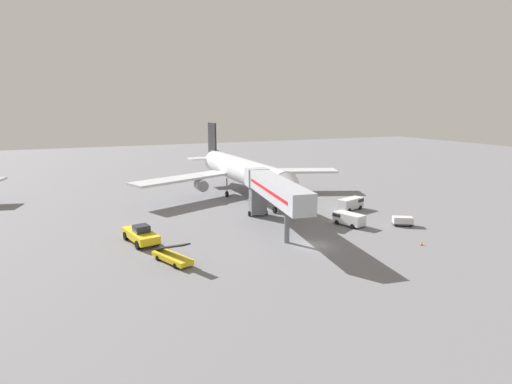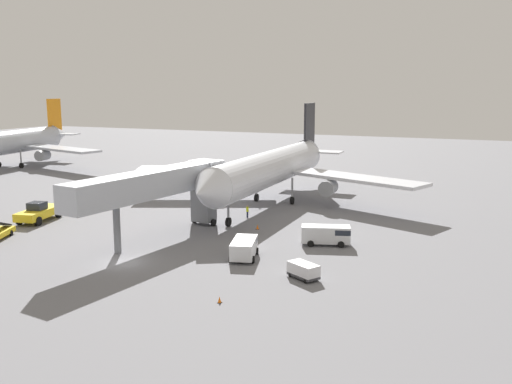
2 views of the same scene
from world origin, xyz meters
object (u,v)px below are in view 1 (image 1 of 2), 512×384
(pushback_tug, at_px, (141,234))
(service_van_mid_center, at_px, (351,203))
(safety_cone_alpha, at_px, (422,243))
(airplane_at_gate, at_px, (241,170))
(belt_loader_truck, at_px, (172,256))
(baggage_cart_far_left, at_px, (403,221))
(safety_cone_bravo, at_px, (294,209))
(ground_crew_worker_foreground, at_px, (262,202))
(service_van_mid_right, at_px, (348,218))
(jet_bridge, at_px, (272,189))

(pushback_tug, distance_m, service_van_mid_center, 35.68)
(service_van_mid_center, xyz_separation_m, safety_cone_alpha, (-2.88, -18.89, -0.92))
(airplane_at_gate, distance_m, pushback_tug, 31.15)
(belt_loader_truck, distance_m, safety_cone_alpha, 31.13)
(pushback_tug, bearing_deg, service_van_mid_center, 5.97)
(service_van_mid_center, relative_size, baggage_cart_far_left, 1.71)
(safety_cone_bravo, bearing_deg, airplane_at_gate, 105.17)
(airplane_at_gate, relative_size, ground_crew_worker_foreground, 27.56)
(service_van_mid_right, bearing_deg, safety_cone_alpha, -74.52)
(airplane_at_gate, height_order, safety_cone_alpha, airplane_at_gate)
(service_van_mid_right, relative_size, safety_cone_alpha, 10.18)
(jet_bridge, distance_m, service_van_mid_center, 18.49)
(ground_crew_worker_foreground, bearing_deg, baggage_cart_far_left, -54.07)
(baggage_cart_far_left, bearing_deg, belt_loader_truck, -178.06)
(jet_bridge, bearing_deg, safety_cone_bravo, 45.31)
(pushback_tug, bearing_deg, ground_crew_worker_foreground, 27.87)
(belt_loader_truck, distance_m, service_van_mid_center, 35.47)
(jet_bridge, bearing_deg, baggage_cart_far_left, -18.80)
(service_van_mid_center, bearing_deg, belt_loader_truck, -159.81)
(ground_crew_worker_foreground, bearing_deg, airplane_at_gate, 92.21)
(pushback_tug, height_order, ground_crew_worker_foreground, pushback_tug)
(jet_bridge, distance_m, safety_cone_alpha, 20.87)
(airplane_at_gate, bearing_deg, baggage_cart_far_left, -63.44)
(safety_cone_alpha, bearing_deg, service_van_mid_center, 81.34)
(service_van_mid_right, bearing_deg, baggage_cart_far_left, -25.92)
(airplane_at_gate, distance_m, ground_crew_worker_foreground, 10.36)
(ground_crew_worker_foreground, bearing_deg, safety_cone_alpha, -69.84)
(service_van_mid_center, height_order, safety_cone_alpha, service_van_mid_center)
(belt_loader_truck, distance_m, service_van_mid_right, 27.67)
(safety_cone_bravo, bearing_deg, service_van_mid_center, -19.12)
(service_van_mid_right, bearing_deg, safety_cone_bravo, 106.87)
(airplane_at_gate, distance_m, safety_cone_alpha, 38.32)
(ground_crew_worker_foreground, bearing_deg, safety_cone_bravo, -54.77)
(safety_cone_alpha, bearing_deg, airplane_at_gate, 105.77)
(baggage_cart_far_left, bearing_deg, ground_crew_worker_foreground, 125.93)
(pushback_tug, height_order, baggage_cart_far_left, pushback_tug)
(service_van_mid_center, bearing_deg, pushback_tug, -174.03)
(safety_cone_bravo, bearing_deg, pushback_tug, -165.18)
(jet_bridge, xyz_separation_m, service_van_mid_center, (17.23, 4.81, -4.68))
(ground_crew_worker_foreground, distance_m, safety_cone_alpha, 28.93)
(baggage_cart_far_left, bearing_deg, airplane_at_gate, 116.56)
(jet_bridge, bearing_deg, service_van_mid_center, 15.60)
(pushback_tug, distance_m, belt_loader_truck, 8.82)
(belt_loader_truck, distance_m, ground_crew_worker_foreground, 28.95)
(jet_bridge, height_order, service_van_mid_center, jet_bridge)
(belt_loader_truck, bearing_deg, service_van_mid_right, 9.68)
(baggage_cart_far_left, height_order, safety_cone_bravo, baggage_cart_far_left)
(pushback_tug, bearing_deg, belt_loader_truck, -75.52)
(baggage_cart_far_left, xyz_separation_m, safety_cone_bravo, (-10.45, 14.30, -0.48))
(airplane_at_gate, height_order, ground_crew_worker_foreground, airplane_at_gate)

